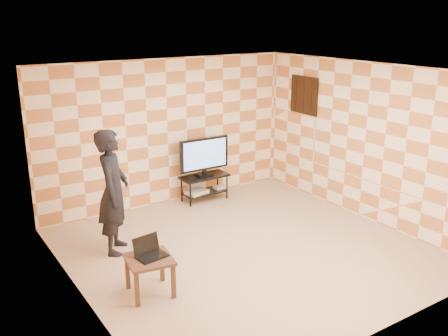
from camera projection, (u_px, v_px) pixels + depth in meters
The scene contains 14 objects.
floor at pixel (246, 249), 7.62m from camera, with size 5.00×5.00×0.00m, color tan.
wall_back at pixel (168, 132), 9.22m from camera, with size 5.00×0.02×2.70m, color beige.
wall_front at pixel (386, 223), 5.23m from camera, with size 5.00×0.02×2.70m, color beige.
wall_left at pixel (76, 199), 5.91m from camera, with size 0.02×5.00×2.70m, color beige.
wall_right at pixel (365, 142), 8.53m from camera, with size 0.02×5.00×2.70m, color beige.
ceiling at pixel (248, 71), 6.82m from camera, with size 5.00×5.00×0.02m, color white.
wall_art at pixel (304, 95), 9.58m from camera, with size 0.04×0.72×0.72m.
tv_stand at pixel (204, 182), 9.54m from camera, with size 0.93×0.42×0.50m.
tv at pixel (204, 155), 9.38m from camera, with size 1.01×0.20×0.73m.
dvd_player at pixel (197, 192), 9.48m from camera, with size 0.40×0.28×0.07m, color #BABABD.
game_console at pixel (220, 187), 9.76m from camera, with size 0.22×0.16×0.05m, color silver.
side_table at pixel (149, 264), 6.32m from camera, with size 0.64×0.64×0.50m.
laptop at pixel (150, 252), 6.33m from camera, with size 0.41×0.34×0.25m.
person at pixel (113, 192), 7.32m from camera, with size 0.69×0.45×1.89m, color black.
Camera 1 is at (-4.07, -5.59, 3.45)m, focal length 40.00 mm.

